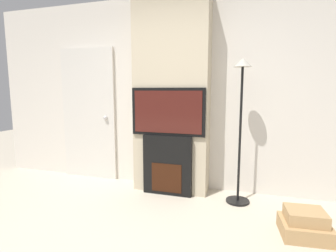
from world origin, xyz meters
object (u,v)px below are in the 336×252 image
Objects in this scene: floor_lamp at (241,113)px; television at (168,112)px; box_stack at (305,225)px; fireplace at (168,165)px.

television is at bearing 179.62° from floor_lamp.
box_stack is (0.65, -0.61, -1.01)m from floor_lamp.
fireplace is 1.71m from box_stack.
floor_lamp is 1.34m from box_stack.
fireplace is at bearing 179.49° from floor_lamp.
television is at bearing -90.00° from fireplace.
fireplace is 1.17m from floor_lamp.
television is 2.09× the size of box_stack.
floor_lamp is (0.92, -0.01, 0.01)m from television.
floor_lamp reaches higher than box_stack.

